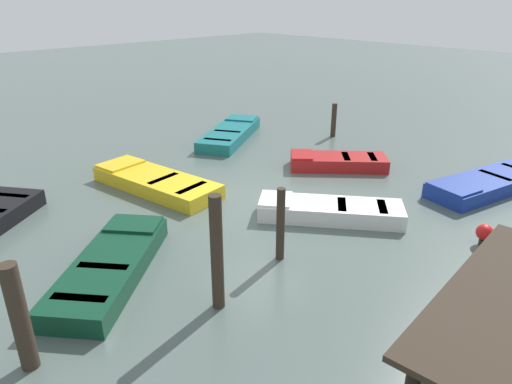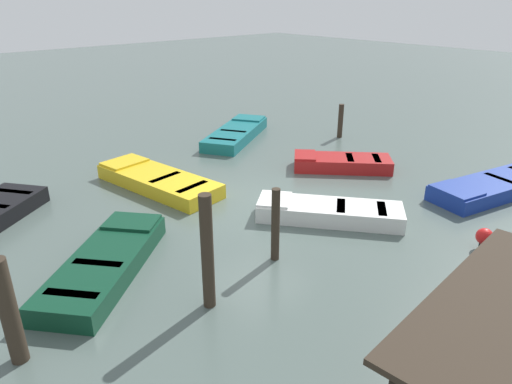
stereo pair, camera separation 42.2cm
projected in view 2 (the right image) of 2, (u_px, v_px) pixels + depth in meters
name	position (u px, v px, depth m)	size (l,w,h in m)	color
ground_plane	(256.00, 204.00, 12.20)	(80.00, 80.00, 0.00)	#4C5B56
dock_segment	(502.00, 310.00, 6.82)	(4.88, 2.11, 0.95)	#33281E
rowboat_teal	(236.00, 133.00, 17.57)	(4.11, 3.15, 0.46)	#14666B
rowboat_yellow	(158.00, 180.00, 13.17)	(1.90, 4.11, 0.46)	gold
rowboat_red	(341.00, 163.00, 14.54)	(2.82, 2.91, 0.46)	maroon
rowboat_dark_green	(106.00, 263.00, 9.16)	(3.56, 3.25, 0.46)	#0C3823
rowboat_white	(328.00, 211.00, 11.30)	(2.96, 3.39, 0.46)	silver
rowboat_blue	(492.00, 187.00, 12.73)	(4.05, 2.10, 0.46)	navy
mooring_piling_mid_right	(340.00, 121.00, 17.59)	(0.19, 0.19, 1.27)	#33281E
mooring_piling_near_left	(9.00, 312.00, 6.70)	(0.26, 0.26, 1.75)	#33281E
mooring_piling_center	(207.00, 253.00, 7.85)	(0.22, 0.22, 2.14)	#33281E
mooring_piling_far_left	(275.00, 225.00, 9.40)	(0.17, 0.17, 1.58)	#33281E
marker_buoy	(484.00, 237.00, 9.97)	(0.36, 0.36, 0.48)	#262626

